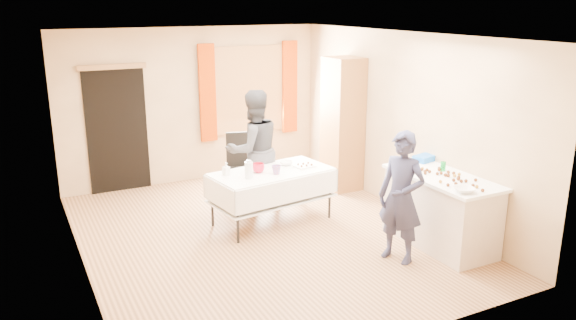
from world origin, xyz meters
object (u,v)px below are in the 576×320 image
counter (440,210)px  party_table (272,192)px  chair (242,179)px  girl (401,197)px  cabinet (343,124)px  woman (254,150)px

counter → party_table: bearing=134.1°
counter → chair: (-1.58, 2.75, -0.15)m
party_table → girl: (0.84, -1.76, 0.34)m
cabinet → woman: size_ratio=1.21×
cabinet → party_table: cabinet is taller
chair → girl: 3.03m
girl → woman: size_ratio=0.89×
party_table → woman: bearing=80.2°
cabinet → girl: 2.76m
chair → woman: woman is taller
cabinet → counter: 2.56m
counter → chair: bearing=119.9°
cabinet → counter: size_ratio=1.40×
party_table → woman: woman is taller
party_table → girl: 1.98m
girl → woman: bearing=175.8°
cabinet → chair: bearing=171.2°
cabinet → girl: cabinet is taller
chair → woman: 0.74m
cabinet → counter: (-0.10, -2.49, -0.62)m
counter → party_table: 2.27m
party_table → woman: (0.02, 0.65, 0.45)m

